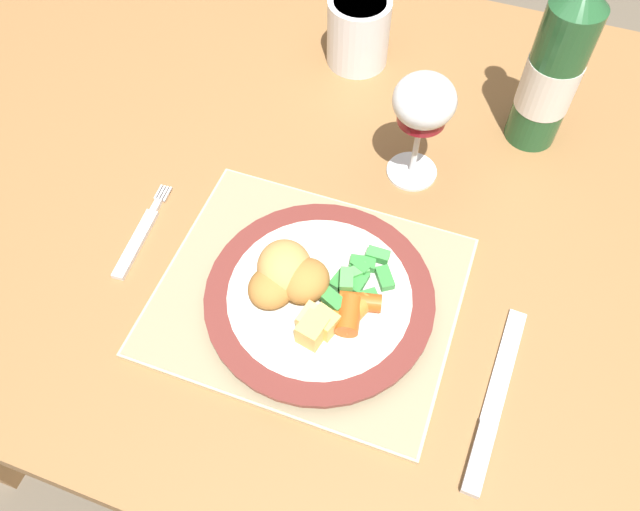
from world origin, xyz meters
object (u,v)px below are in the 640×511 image
object	(u,v)px
fork	(140,237)
table_knife	(491,413)
bottle	(555,67)
dinner_plate	(320,298)
wine_glass	(423,106)
dining_table	(352,231)
drinking_cup	(358,30)

from	to	relation	value
fork	table_knife	distance (m)	0.43
bottle	dinner_plate	bearing A→B (deg)	-117.03
wine_glass	bottle	size ratio (longest dim) A/B	0.53
table_knife	wine_glass	world-z (taller)	wine_glass
dinner_plate	fork	world-z (taller)	dinner_plate
dining_table	drinking_cup	distance (m)	0.27
dinner_plate	table_knife	world-z (taller)	dinner_plate
dining_table	wine_glass	distance (m)	0.22
wine_glass	dining_table	bearing A→B (deg)	-142.43
wine_glass	drinking_cup	size ratio (longest dim) A/B	1.57
drinking_cup	wine_glass	bearing A→B (deg)	-54.05
dinner_plate	bottle	xyz separation A→B (m)	(0.17, 0.33, 0.09)
table_knife	bottle	bearing A→B (deg)	94.01
dining_table	wine_glass	size ratio (longest dim) A/B	8.82
table_knife	bottle	xyz separation A→B (m)	(-0.03, 0.39, 0.10)
dinner_plate	table_knife	size ratio (longest dim) A/B	1.19
dining_table	table_knife	bearing A→B (deg)	-46.97
fork	wine_glass	bearing A→B (deg)	37.12
dining_table	table_knife	size ratio (longest dim) A/B	6.42
dinner_plate	drinking_cup	distance (m)	0.41
bottle	fork	bearing A→B (deg)	-141.16
dining_table	fork	xyz separation A→B (m)	(-0.21, -0.16, 0.10)
dinner_plate	fork	size ratio (longest dim) A/B	1.77
dinner_plate	table_knife	xyz separation A→B (m)	(0.20, -0.06, -0.01)
fork	bottle	xyz separation A→B (m)	(0.39, 0.32, 0.11)
drinking_cup	fork	bearing A→B (deg)	-109.95
dining_table	dinner_plate	xyz separation A→B (m)	(0.02, -0.17, 0.11)
dining_table	dinner_plate	world-z (taller)	dinner_plate
fork	drinking_cup	world-z (taller)	drinking_cup
dinner_plate	bottle	distance (m)	0.38
drinking_cup	dinner_plate	bearing A→B (deg)	-77.64
bottle	dining_table	bearing A→B (deg)	-139.17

